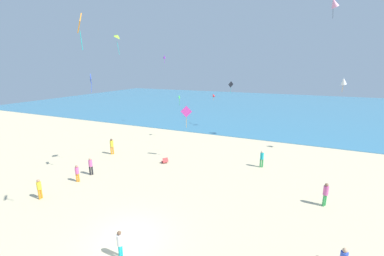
% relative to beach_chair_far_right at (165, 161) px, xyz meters
% --- Properties ---
extents(ground_plane, '(120.00, 120.00, 0.00)m').
position_rel_beach_chair_far_right_xyz_m(ground_plane, '(3.60, -0.23, -0.24)').
color(ground_plane, beige).
extents(ocean_water, '(120.00, 60.00, 0.05)m').
position_rel_beach_chair_far_right_xyz_m(ocean_water, '(3.60, 41.73, -0.22)').
color(ocean_water, teal).
rests_on(ocean_water, ground_plane).
extents(beach_chair_far_right, '(0.79, 0.78, 0.56)m').
position_rel_beach_chair_far_right_xyz_m(beach_chair_far_right, '(0.00, 0.00, 0.00)').
color(beach_chair_far_right, '#D13D3D').
rests_on(beach_chair_far_right, ground_plane).
extents(person_0, '(0.42, 0.42, 1.63)m').
position_rel_beach_chair_far_right_xyz_m(person_0, '(8.81, 2.79, 0.70)').
color(person_0, green).
rests_on(person_0, ground_plane).
extents(person_1, '(0.32, 0.32, 1.49)m').
position_rel_beach_chair_far_right_xyz_m(person_1, '(-4.75, -9.46, 0.62)').
color(person_1, orange).
rests_on(person_1, ground_plane).
extents(person_2, '(0.44, 0.44, 1.57)m').
position_rel_beach_chair_far_right_xyz_m(person_2, '(-4.54, -4.96, 0.66)').
color(person_2, black).
rests_on(person_2, ground_plane).
extents(person_4, '(0.38, 0.38, 1.44)m').
position_rel_beach_chair_far_right_xyz_m(person_4, '(-4.51, -6.42, 0.59)').
color(person_4, orange).
rests_on(person_4, ground_plane).
extents(person_5, '(0.36, 0.36, 1.50)m').
position_rel_beach_chair_far_right_xyz_m(person_5, '(4.22, -11.60, 0.62)').
color(person_5, '#19ADB2').
rests_on(person_5, ground_plane).
extents(person_6, '(0.49, 0.49, 1.75)m').
position_rel_beach_chair_far_right_xyz_m(person_6, '(-6.48, -0.12, 0.77)').
color(person_6, orange).
rests_on(person_6, ground_plane).
extents(person_8, '(0.46, 0.46, 1.66)m').
position_rel_beach_chair_far_right_xyz_m(person_8, '(13.73, -2.26, 0.72)').
color(person_8, green).
rests_on(person_8, ground_plane).
extents(kite_magenta, '(1.07, 0.38, 2.14)m').
position_rel_beach_chair_far_right_xyz_m(kite_magenta, '(1.58, 1.64, 4.70)').
color(kite_magenta, '#DB3DA8').
extents(kite_blue, '(0.59, 0.50, 1.44)m').
position_rel_beach_chair_far_right_xyz_m(kite_blue, '(-3.43, -5.06, 8.02)').
color(kite_blue, blue).
extents(kite_purple, '(0.61, 0.68, 1.24)m').
position_rel_beach_chair_far_right_xyz_m(kite_purple, '(-7.75, 13.75, 10.45)').
color(kite_purple, purple).
extents(kite_pink, '(1.30, 1.21, 2.06)m').
position_rel_beach_chair_far_right_xyz_m(kite_pink, '(13.78, 11.72, 15.37)').
color(kite_pink, pink).
extents(kite_red, '(0.74, 0.60, 1.13)m').
position_rel_beach_chair_far_right_xyz_m(kite_red, '(-0.90, 16.77, 4.68)').
color(kite_red, red).
extents(kite_black, '(0.53, 0.82, 1.82)m').
position_rel_beach_chair_far_right_xyz_m(kite_black, '(2.07, 15.86, 6.44)').
color(kite_black, black).
extents(kite_orange, '(0.70, 0.59, 1.58)m').
position_rel_beach_chair_far_right_xyz_m(kite_orange, '(2.29, -10.89, 10.77)').
color(kite_orange, orange).
extents(kite_green, '(0.12, 0.50, 1.37)m').
position_rel_beach_chair_far_right_xyz_m(kite_green, '(-2.44, 8.07, 5.15)').
color(kite_green, green).
extents(kite_white, '(0.81, 0.87, 1.49)m').
position_rel_beach_chair_far_right_xyz_m(kite_white, '(15.33, 9.24, 7.57)').
color(kite_white, white).
extents(kite_lime, '(0.55, 0.65, 1.55)m').
position_rel_beach_chair_far_right_xyz_m(kite_lime, '(-1.83, -3.47, 11.22)').
color(kite_lime, '#99DB33').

